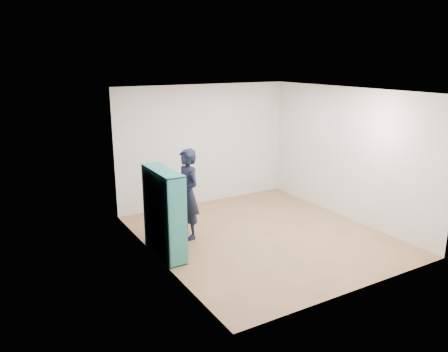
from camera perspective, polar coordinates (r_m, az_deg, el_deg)
floor at (r=8.06m, az=5.05°, el=-7.73°), size 4.50×4.50×0.00m
ceiling at (r=7.45m, az=5.52°, el=11.02°), size 4.50×4.50×0.00m
wall_left at (r=6.73m, az=-8.75°, el=-0.80°), size 0.02×4.50×2.60m
wall_right at (r=8.94m, az=15.80°, el=2.78°), size 0.02×4.50×2.60m
wall_back at (r=9.53m, az=-2.59°, el=4.08°), size 4.00×0.02×2.60m
wall_front at (r=6.04m, az=17.74°, el=-3.21°), size 4.00×0.02×2.60m
bookshelf at (r=7.11m, az=-8.00°, el=-4.96°), size 0.31×1.08×1.44m
person at (r=7.72m, az=-4.81°, el=-2.35°), size 0.42×0.61×1.62m
smartphone at (r=7.68m, az=-6.10°, el=-1.63°), size 0.04×0.09×0.13m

